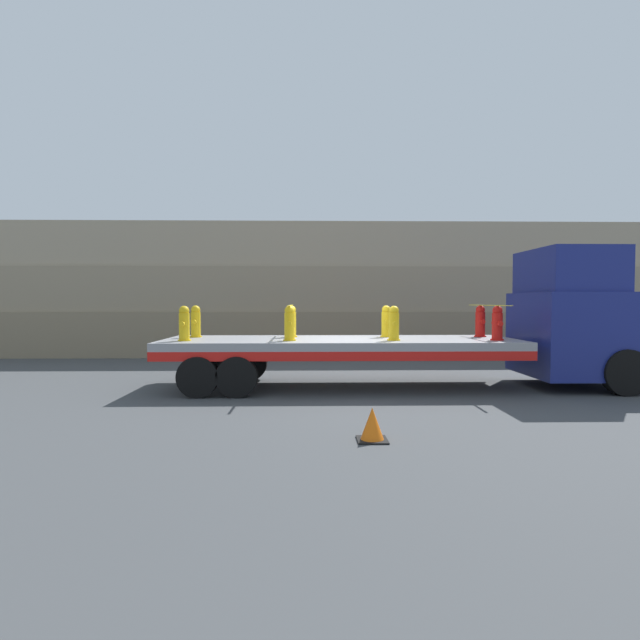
{
  "coord_description": "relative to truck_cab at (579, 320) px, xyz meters",
  "views": [
    {
      "loc": [
        -0.74,
        -11.75,
        2.03
      ],
      "look_at": [
        -0.48,
        0.0,
        1.6
      ],
      "focal_mm": 28.0,
      "sensor_mm": 36.0,
      "label": 1
    }
  ],
  "objects": [
    {
      "name": "flatbed_trailer",
      "position": [
        -6.21,
        0.0,
        -0.67
      ],
      "size": [
        8.26,
        2.65,
        1.16
      ],
      "color": "gray",
      "rests_on": "ground_plane"
    },
    {
      "name": "fire_hydrant_yellow_near_2",
      "position": [
        -4.54,
        -0.56,
        -0.07
      ],
      "size": [
        0.29,
        0.45,
        0.78
      ],
      "color": "gold",
      "rests_on": "flatbed_trailer"
    },
    {
      "name": "fire_hydrant_yellow_near_0",
      "position": [
        -9.24,
        -0.56,
        -0.07
      ],
      "size": [
        0.29,
        0.45,
        0.78
      ],
      "color": "gold",
      "rests_on": "flatbed_trailer"
    },
    {
      "name": "rock_cliff",
      "position": [
        -5.72,
        7.85,
        0.88
      ],
      "size": [
        60.0,
        3.3,
        4.98
      ],
      "color": "#84755B",
      "rests_on": "ground_plane"
    },
    {
      "name": "truck_cab",
      "position": [
        0.0,
        0.0,
        0.0
      ],
      "size": [
        2.47,
        2.62,
        3.27
      ],
      "color": "navy",
      "rests_on": "ground_plane"
    },
    {
      "name": "fire_hydrant_yellow_near_1",
      "position": [
        -6.89,
        -0.56,
        -0.07
      ],
      "size": [
        0.29,
        0.45,
        0.78
      ],
      "color": "gold",
      "rests_on": "flatbed_trailer"
    },
    {
      "name": "ground_plane",
      "position": [
        -5.72,
        0.0,
        -1.61
      ],
      "size": [
        120.0,
        120.0,
        0.0
      ],
      "primitive_type": "plane",
      "color": "#3F4244"
    },
    {
      "name": "fire_hydrant_yellow_far_0",
      "position": [
        -9.24,
        0.56,
        -0.07
      ],
      "size": [
        0.29,
        0.45,
        0.78
      ],
      "color": "gold",
      "rests_on": "flatbed_trailer"
    },
    {
      "name": "fire_hydrant_red_near_3",
      "position": [
        -2.19,
        -0.56,
        -0.07
      ],
      "size": [
        0.29,
        0.45,
        0.78
      ],
      "color": "red",
      "rests_on": "flatbed_trailer"
    },
    {
      "name": "traffic_cone",
      "position": [
        -5.53,
        -4.55,
        -1.37
      ],
      "size": [
        0.44,
        0.44,
        0.49
      ],
      "color": "black",
      "rests_on": "ground_plane"
    },
    {
      "name": "fire_hydrant_yellow_far_1",
      "position": [
        -6.89,
        0.56,
        -0.07
      ],
      "size": [
        0.29,
        0.45,
        0.78
      ],
      "color": "gold",
      "rests_on": "flatbed_trailer"
    },
    {
      "name": "cargo_strap_middle",
      "position": [
        -2.19,
        0.0,
        0.34
      ],
      "size": [
        0.05,
        2.75,
        0.01
      ],
      "color": "yellow",
      "rests_on": "fire_hydrant_red_near_3"
    },
    {
      "name": "cargo_strap_rear",
      "position": [
        -6.89,
        0.0,
        0.34
      ],
      "size": [
        0.05,
        2.75,
        0.01
      ],
      "color": "yellow",
      "rests_on": "fire_hydrant_yellow_near_1"
    },
    {
      "name": "fire_hydrant_yellow_far_2",
      "position": [
        -4.54,
        0.56,
        -0.07
      ],
      "size": [
        0.29,
        0.45,
        0.78
      ],
      "color": "gold",
      "rests_on": "flatbed_trailer"
    },
    {
      "name": "fire_hydrant_red_far_3",
      "position": [
        -2.19,
        0.56,
        -0.07
      ],
      "size": [
        0.29,
        0.45,
        0.78
      ],
      "color": "red",
      "rests_on": "flatbed_trailer"
    }
  ]
}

